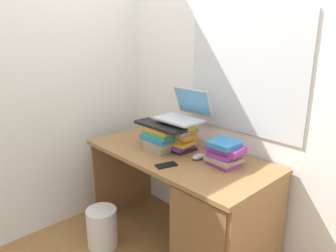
{
  "coord_description": "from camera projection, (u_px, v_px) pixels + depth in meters",
  "views": [
    {
      "loc": [
        1.48,
        -1.47,
        1.57
      ],
      "look_at": [
        -0.1,
        -0.0,
        0.92
      ],
      "focal_mm": 33.74,
      "sensor_mm": 36.0,
      "label": 1
    }
  ],
  "objects": [
    {
      "name": "wall_left",
      "position": [
        103.0,
        64.0,
        2.71
      ],
      "size": [
        0.05,
        6.0,
        2.6
      ],
      "primitive_type": "cube",
      "color": "silver",
      "rests_on": "ground"
    },
    {
      "name": "desk",
      "position": [
        212.0,
        217.0,
        2.07
      ],
      "size": [
        1.38,
        0.66,
        0.74
      ],
      "color": "olive",
      "rests_on": "ground"
    },
    {
      "name": "cell_phone",
      "position": [
        166.0,
        165.0,
        2.02
      ],
      "size": [
        0.1,
        0.15,
        0.01
      ],
      "primitive_type": "cube",
      "rotation": [
        0.0,
        0.0,
        -0.31
      ],
      "color": "black",
      "rests_on": "desk"
    },
    {
      "name": "wastebasket",
      "position": [
        102.0,
        228.0,
        2.38
      ],
      "size": [
        0.23,
        0.23,
        0.3
      ],
      "primitive_type": "cylinder",
      "color": "silver",
      "rests_on": "ground"
    },
    {
      "name": "book_stack_tall",
      "position": [
        179.0,
        135.0,
        2.28
      ],
      "size": [
        0.24,
        0.19,
        0.22
      ],
      "color": "black",
      "rests_on": "desk"
    },
    {
      "name": "laptop",
      "position": [
        184.0,
        112.0,
        2.27
      ],
      "size": [
        0.33,
        0.3,
        0.21
      ],
      "color": "#B7BABF",
      "rests_on": "book_stack_tall"
    },
    {
      "name": "ground_plane",
      "position": [
        177.0,
        243.0,
        2.45
      ],
      "size": [
        6.0,
        6.0,
        0.0
      ],
      "primitive_type": "plane",
      "color": "olive"
    },
    {
      "name": "keyboard",
      "position": [
        160.0,
        126.0,
        2.24
      ],
      "size": [
        0.42,
        0.14,
        0.02
      ],
      "primitive_type": "cube",
      "rotation": [
        0.0,
        0.0,
        -0.0
      ],
      "color": "black",
      "rests_on": "book_stack_keyboard_riser"
    },
    {
      "name": "book_stack_side",
      "position": [
        224.0,
        153.0,
        2.02
      ],
      "size": [
        0.24,
        0.21,
        0.16
      ],
      "color": "#8C338C",
      "rests_on": "desk"
    },
    {
      "name": "mug",
      "position": [
        151.0,
        129.0,
        2.63
      ],
      "size": [
        0.11,
        0.08,
        0.09
      ],
      "color": "white",
      "rests_on": "desk"
    },
    {
      "name": "wall_back",
      "position": [
        215.0,
        70.0,
        2.32
      ],
      "size": [
        6.0,
        0.06,
        2.6
      ],
      "color": "white",
      "rests_on": "ground"
    },
    {
      "name": "book_stack_keyboard_riser",
      "position": [
        159.0,
        139.0,
        2.26
      ],
      "size": [
        0.25,
        0.17,
        0.17
      ],
      "color": "gray",
      "rests_on": "desk"
    },
    {
      "name": "computer_mouse",
      "position": [
        198.0,
        156.0,
        2.13
      ],
      "size": [
        0.06,
        0.1,
        0.04
      ],
      "primitive_type": "ellipsoid",
      "color": "#A5A8AD",
      "rests_on": "desk"
    }
  ]
}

